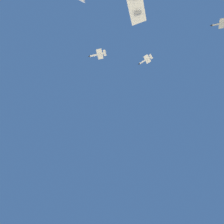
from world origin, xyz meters
The scene contains 3 objects.
chase_jet_lead centered at (5.97, 64.52, 142.21)m, with size 15.32×8.67×4.00m.
chase_jet_left_wing centered at (-99.91, 82.67, 166.48)m, with size 15.31×8.59×4.00m.
chase_jet_right_wing centered at (-37.48, 53.77, 164.92)m, with size 14.42×10.55×4.00m.
Camera 1 is at (-6.14, 92.24, 4.27)m, focal length 26.32 mm.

